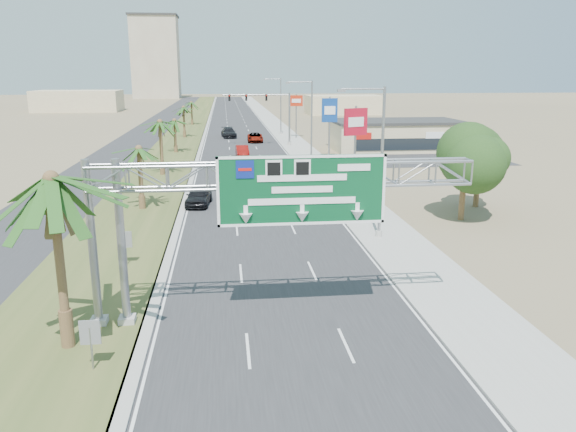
# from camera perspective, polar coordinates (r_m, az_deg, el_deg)

# --- Properties ---
(road) EXTENTS (12.00, 300.00, 0.02)m
(road) POSITION_cam_1_polar(r_m,az_deg,el_deg) (124.03, -5.26, 9.23)
(road) COLOR #28282B
(road) RESTS_ON ground
(sidewalk_right) EXTENTS (4.00, 300.00, 0.10)m
(sidewalk_right) POSITION_cam_1_polar(r_m,az_deg,el_deg) (124.50, -1.29, 9.32)
(sidewalk_right) COLOR #9E9B93
(sidewalk_right) RESTS_ON ground
(median_grass) EXTENTS (7.00, 300.00, 0.12)m
(median_grass) POSITION_cam_1_polar(r_m,az_deg,el_deg) (124.21, -9.93, 9.11)
(median_grass) COLOR #404F22
(median_grass) RESTS_ON ground
(opposing_road) EXTENTS (8.00, 300.00, 0.02)m
(opposing_road) POSITION_cam_1_polar(r_m,az_deg,el_deg) (124.82, -13.18, 8.95)
(opposing_road) COLOR #28282B
(opposing_road) RESTS_ON ground
(sign_gantry) EXTENTS (16.75, 1.24, 7.50)m
(sign_gantry) POSITION_cam_1_polar(r_m,az_deg,el_deg) (23.99, -2.40, 2.87)
(sign_gantry) COLOR gray
(sign_gantry) RESTS_ON ground
(palm_near) EXTENTS (5.70, 5.70, 8.35)m
(palm_near) POSITION_cam_1_polar(r_m,az_deg,el_deg) (22.82, -22.93, 3.40)
(palm_near) COLOR brown
(palm_near) RESTS_ON ground
(palm_row_b) EXTENTS (3.99, 3.99, 5.95)m
(palm_row_b) POSITION_cam_1_polar(r_m,az_deg,el_deg) (46.41, -14.92, 6.50)
(palm_row_b) COLOR brown
(palm_row_b) RESTS_ON ground
(palm_row_c) EXTENTS (3.99, 3.99, 6.75)m
(palm_row_c) POSITION_cam_1_polar(r_m,az_deg,el_deg) (62.12, -12.89, 9.19)
(palm_row_c) COLOR brown
(palm_row_c) RESTS_ON ground
(palm_row_d) EXTENTS (3.99, 3.99, 5.45)m
(palm_row_d) POSITION_cam_1_polar(r_m,az_deg,el_deg) (80.07, -11.46, 9.43)
(palm_row_d) COLOR brown
(palm_row_d) RESTS_ON ground
(palm_row_e) EXTENTS (3.99, 3.99, 6.15)m
(palm_row_e) POSITION_cam_1_polar(r_m,az_deg,el_deg) (98.93, -10.58, 10.74)
(palm_row_e) COLOR brown
(palm_row_e) RESTS_ON ground
(palm_row_f) EXTENTS (3.99, 3.99, 5.75)m
(palm_row_f) POSITION_cam_1_polar(r_m,az_deg,el_deg) (123.87, -9.79, 11.26)
(palm_row_f) COLOR brown
(palm_row_f) RESTS_ON ground
(streetlight_near) EXTENTS (3.27, 0.44, 10.00)m
(streetlight_near) POSITION_cam_1_polar(r_m,az_deg,el_deg) (37.41, 9.18, 4.71)
(streetlight_near) COLOR gray
(streetlight_near) RESTS_ON ground
(streetlight_mid) EXTENTS (3.27, 0.44, 10.00)m
(streetlight_mid) POSITION_cam_1_polar(r_m,az_deg,el_deg) (66.57, 2.24, 9.01)
(streetlight_mid) COLOR gray
(streetlight_mid) RESTS_ON ground
(streetlight_far) EXTENTS (3.27, 0.44, 10.00)m
(streetlight_far) POSITION_cam_1_polar(r_m,az_deg,el_deg) (102.20, -0.85, 10.86)
(streetlight_far) COLOR gray
(streetlight_far) RESTS_ON ground
(signal_mast) EXTENTS (10.28, 0.71, 8.00)m
(signal_mast) POSITION_cam_1_polar(r_m,az_deg,el_deg) (86.07, -1.21, 10.32)
(signal_mast) COLOR gray
(signal_mast) RESTS_ON ground
(store_building) EXTENTS (18.00, 10.00, 4.00)m
(store_building) POSITION_cam_1_polar(r_m,az_deg,el_deg) (83.74, 10.84, 8.00)
(store_building) COLOR tan
(store_building) RESTS_ON ground
(oak_near) EXTENTS (4.50, 4.50, 6.80)m
(oak_near) POSITION_cam_1_polar(r_m,az_deg,el_deg) (43.77, 17.56, 5.38)
(oak_near) COLOR brown
(oak_near) RESTS_ON ground
(oak_far) EXTENTS (3.50, 3.50, 5.60)m
(oak_far) POSITION_cam_1_polar(r_m,az_deg,el_deg) (48.71, 18.86, 5.28)
(oak_far) COLOR brown
(oak_far) RESTS_ON ground
(median_signback_a) EXTENTS (0.75, 0.08, 2.08)m
(median_signback_a) POSITION_cam_1_polar(r_m,az_deg,el_deg) (22.24, -19.44, -11.44)
(median_signback_a) COLOR gray
(median_signback_a) RESTS_ON ground
(median_signback_b) EXTENTS (0.75, 0.08, 2.08)m
(median_signback_b) POSITION_cam_1_polar(r_m,az_deg,el_deg) (33.39, -16.19, -2.55)
(median_signback_b) COLOR gray
(median_signback_b) RESTS_ON ground
(tower_distant) EXTENTS (20.00, 16.00, 35.00)m
(tower_distant) POSITION_cam_1_polar(r_m,az_deg,el_deg) (265.24, -13.29, 15.36)
(tower_distant) COLOR tan
(tower_distant) RESTS_ON ground
(building_distant_left) EXTENTS (24.00, 14.00, 6.00)m
(building_distant_left) POSITION_cam_1_polar(r_m,az_deg,el_deg) (178.78, -20.53, 10.90)
(building_distant_left) COLOR tan
(building_distant_left) RESTS_ON ground
(building_distant_right) EXTENTS (20.00, 12.00, 5.00)m
(building_distant_right) POSITION_cam_1_polar(r_m,az_deg,el_deg) (157.19, 5.66, 11.19)
(building_distant_right) COLOR tan
(building_distant_right) RESTS_ON ground
(car_left_lane) EXTENTS (2.37, 4.82, 1.58)m
(car_left_lane) POSITION_cam_1_polar(r_m,az_deg,el_deg) (47.78, -9.06, 2.01)
(car_left_lane) COLOR black
(car_left_lane) RESTS_ON ground
(car_mid_lane) EXTENTS (1.78, 4.62, 1.50)m
(car_mid_lane) POSITION_cam_1_polar(r_m,az_deg,el_deg) (75.34, -4.67, 6.57)
(car_mid_lane) COLOR maroon
(car_mid_lane) RESTS_ON ground
(car_right_lane) EXTENTS (2.50, 5.26, 1.45)m
(car_right_lane) POSITION_cam_1_polar(r_m,az_deg,el_deg) (91.82, -3.36, 7.96)
(car_right_lane) COLOR gray
(car_right_lane) RESTS_ON ground
(car_far) EXTENTS (2.87, 5.86, 1.64)m
(car_far) POSITION_cam_1_polar(r_m,az_deg,el_deg) (98.83, -6.04, 8.41)
(car_far) COLOR black
(car_far) RESTS_ON ground
(pole_sign_red_near) EXTENTS (2.31, 1.25, 8.01)m
(pole_sign_red_near) POSITION_cam_1_polar(r_m,az_deg,el_deg) (51.16, 6.88, 9.04)
(pole_sign_red_near) COLOR gray
(pole_sign_red_near) RESTS_ON ground
(pole_sign_blue) EXTENTS (2.01, 0.39, 7.96)m
(pole_sign_blue) POSITION_cam_1_polar(r_m,az_deg,el_deg) (72.79, 4.25, 10.40)
(pole_sign_blue) COLOR gray
(pole_sign_blue) RESTS_ON ground
(pole_sign_red_far) EXTENTS (2.22, 0.69, 7.43)m
(pole_sign_red_far) POSITION_cam_1_polar(r_m,az_deg,el_deg) (96.70, 0.84, 11.33)
(pole_sign_red_far) COLOR gray
(pole_sign_red_far) RESTS_ON ground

